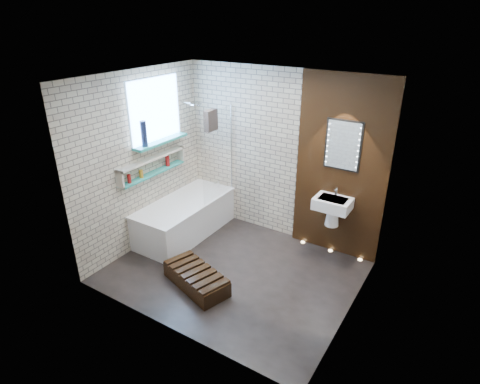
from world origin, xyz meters
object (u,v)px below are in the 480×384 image
Objects in this scene: bath_screen at (218,155)px; walnut_step at (196,279)px; washbasin at (333,207)px; led_mirror at (343,145)px; bathtub at (185,217)px.

bath_screen is 1.95m from walnut_step.
washbasin is at bearing 5.78° from bath_screen.
led_mirror reaches higher than bath_screen.
led_mirror is at bearing 10.66° from bath_screen.
walnut_step is (0.62, -1.42, -1.17)m from bath_screen.
bathtub is 1.24× the size of bath_screen.
bath_screen is 1.89m from led_mirror.
bathtub is at bearing -160.22° from led_mirror.
walnut_step is at bearing -45.10° from bathtub.
bathtub is 2.49× the size of led_mirror.
bathtub is at bearing -163.99° from washbasin.
led_mirror reaches higher than washbasin.
bath_screen reaches higher than washbasin.
bath_screen is 1.89m from washbasin.
bath_screen is at bearing 51.10° from bathtub.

